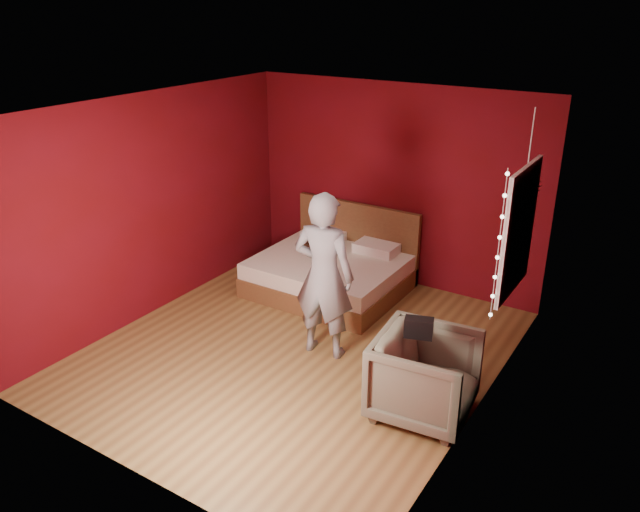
% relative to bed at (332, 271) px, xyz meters
% --- Properties ---
extents(floor, '(4.50, 4.50, 0.00)m').
position_rel_bed_xyz_m(floor, '(0.47, -1.51, -0.26)').
color(floor, olive).
rests_on(floor, ground).
extents(room_walls, '(4.04, 4.54, 2.62)m').
position_rel_bed_xyz_m(room_walls, '(0.47, -1.51, 1.42)').
color(room_walls, '#570913').
rests_on(room_walls, ground).
extents(window, '(0.05, 0.97, 1.27)m').
position_rel_bed_xyz_m(window, '(2.44, -0.61, 1.24)').
color(window, white).
rests_on(window, room_walls).
extents(fairy_lights, '(0.04, 0.04, 1.45)m').
position_rel_bed_xyz_m(fairy_lights, '(2.41, -1.14, 1.24)').
color(fairy_lights, silver).
rests_on(fairy_lights, room_walls).
extents(bed, '(1.82, 1.54, 1.00)m').
position_rel_bed_xyz_m(bed, '(0.00, 0.00, 0.00)').
color(bed, brown).
rests_on(bed, ground).
extents(person, '(0.71, 0.52, 1.80)m').
position_rel_bed_xyz_m(person, '(0.73, -1.37, 0.64)').
color(person, gray).
rests_on(person, ground).
extents(armchair, '(0.96, 0.94, 0.80)m').
position_rel_bed_xyz_m(armchair, '(2.07, -1.80, 0.14)').
color(armchair, '#6A6A54').
rests_on(armchair, ground).
extents(handbag, '(0.28, 0.20, 0.18)m').
position_rel_bed_xyz_m(handbag, '(1.99, -1.83, 0.63)').
color(handbag, black).
rests_on(handbag, armchair).
extents(throw_pillow, '(0.54, 0.54, 0.15)m').
position_rel_bed_xyz_m(throw_pillow, '(-0.21, 0.06, 0.27)').
color(throw_pillow, black).
rests_on(throw_pillow, bed).
extents(hanging_plant, '(0.41, 0.38, 1.03)m').
position_rel_bed_xyz_m(hanging_plant, '(2.35, -0.23, 1.49)').
color(hanging_plant, silver).
rests_on(hanging_plant, room_walls).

